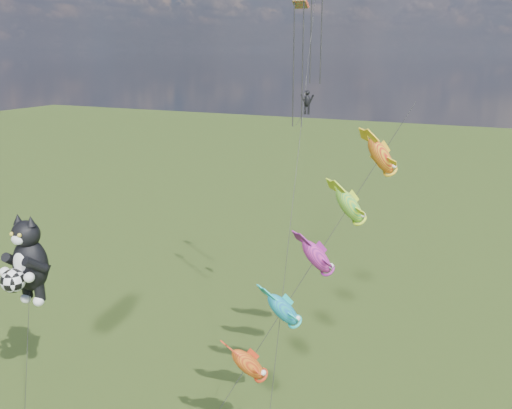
% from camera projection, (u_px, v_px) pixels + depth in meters
% --- Properties ---
extents(ground, '(300.00, 300.00, 0.00)m').
position_uv_depth(ground, '(108.00, 403.00, 35.25)').
color(ground, '#1F340D').
extents(cat_kite_rig, '(2.77, 4.19, 11.91)m').
position_uv_depth(cat_kite_rig, '(27.00, 261.00, 33.44)').
color(cat_kite_rig, brown).
rests_on(cat_kite_rig, ground).
extents(fish_windsock_rig, '(8.46, 13.66, 18.26)m').
position_uv_depth(fish_windsock_rig, '(316.00, 257.00, 30.80)').
color(fish_windsock_rig, brown).
rests_on(fish_windsock_rig, ground).
extents(parafoil_rig, '(4.38, 17.17, 27.02)m').
position_uv_depth(parafoil_rig, '(307.00, 75.00, 37.97)').
color(parafoil_rig, brown).
rests_on(parafoil_rig, ground).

